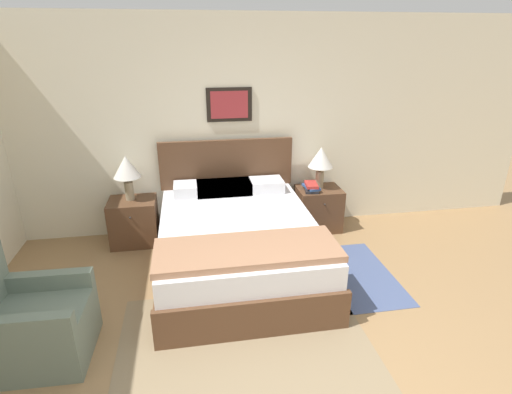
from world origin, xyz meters
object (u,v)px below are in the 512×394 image
Objects in this scene: table_lamp_near_window at (127,169)px; table_lamp_by_door at (321,159)px; nightstand_by_door at (318,209)px; bed at (238,242)px; nightstand_near_window at (134,221)px; armchair at (30,325)px.

table_lamp_near_window is 2.31m from table_lamp_by_door.
nightstand_by_door is 1.04× the size of table_lamp_by_door.
nightstand_by_door is 2.40m from table_lamp_near_window.
bed is 3.87× the size of nightstand_near_window.
armchair is 1.69× the size of table_lamp_near_window.
armchair reaches higher than nightstand_by_door.
table_lamp_near_window is at bearing 144.00° from bed.
armchair is 3.39m from nightstand_by_door.
nightstand_near_window is at bearing 144.54° from bed.
armchair is (-1.71, -1.00, -0.03)m from bed.
nightstand_by_door is at bearing -0.67° from table_lamp_near_window.
armchair is at bearing -149.83° from bed.
table_lamp_by_door is (2.30, 0.03, 0.65)m from nightstand_near_window.
table_lamp_near_window is at bearing 180.00° from table_lamp_by_door.
nightstand_by_door is at bearing 35.39° from bed.
table_lamp_by_door is at bearing 81.79° from nightstand_by_door.
table_lamp_near_window is at bearing 179.33° from nightstand_by_door.
table_lamp_near_window reaches higher than nightstand_near_window.
armchair is 1.69× the size of table_lamp_by_door.
bed reaches higher than nightstand_near_window.
bed is 1.55m from table_lamp_by_door.
bed is 4.01× the size of table_lamp_near_window.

